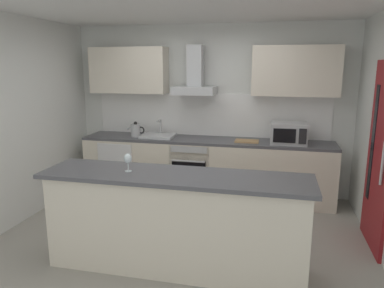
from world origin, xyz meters
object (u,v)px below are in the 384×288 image
Objects in this scene: microwave at (289,133)px; chopping_board at (247,141)px; oven at (193,167)px; sink at (158,135)px; refrigerator at (123,165)px; wine_glass at (128,159)px; kettle at (136,130)px; range_hood at (195,79)px.

microwave is 0.60m from chopping_board.
sink reaches higher than oven.
refrigerator is 1.70× the size of sink.
oven is at bearing 85.16° from wine_glass.
refrigerator is 2.03m from chopping_board.
sink is at bearing 178.86° from oven.
microwave reaches higher than wine_glass.
microwave is 2.29m from kettle.
sink is 2.12m from wine_glass.
sink is at bearing 1.30° from refrigerator.
kettle is at bearing -169.76° from range_hood.
oven is 2.35× the size of chopping_board.
range_hood is at bearing 90.00° from oven.
chopping_board is at bearing 179.59° from microwave.
oven is at bearing 2.14° from kettle.
wine_glass is (-0.18, -2.07, 0.64)m from oven.
microwave is at bearing -0.57° from refrigerator.
chopping_board is at bearing -1.46° from sink.
range_hood is at bearing 6.51° from refrigerator.
chopping_board is (0.81, -0.15, -0.88)m from range_hood.
sink is (-0.55, 0.01, 0.47)m from oven.
wine_glass is at bearing -64.53° from refrigerator.
wine_glass is (0.38, -2.08, 0.18)m from sink.
sink is at bearing 100.34° from wine_glass.
microwave is 2.57m from wine_glass.
oven is 1.60× the size of sink.
kettle is at bearing -172.70° from sink.
microwave is 2.81× the size of wine_glass.
sink is (-1.94, 0.04, -0.12)m from microwave.
sink is at bearing 178.54° from chopping_board.
oven is at bearing 178.32° from chopping_board.
refrigerator is 0.63m from kettle.
range_hood is at bearing 173.53° from microwave.
oven is 0.93m from chopping_board.
oven reaches higher than refrigerator.
oven is 1.06m from kettle.
range_hood reaches higher than sink.
chopping_board is (0.98, 2.04, -0.19)m from wine_glass.
microwave is at bearing -1.15° from sink.
microwave is (2.55, -0.03, 0.62)m from refrigerator.
microwave is at bearing 0.15° from kettle.
microwave reaches higher than oven.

